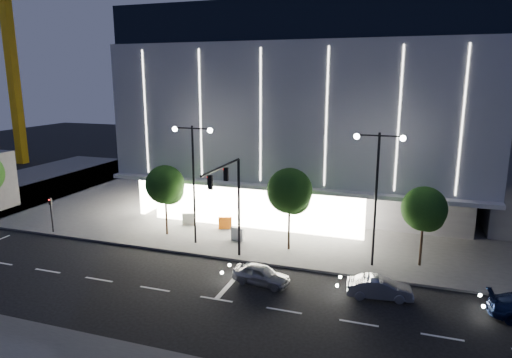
{
  "coord_description": "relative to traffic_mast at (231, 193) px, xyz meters",
  "views": [
    {
      "loc": [
        11.87,
        -23.34,
        12.37
      ],
      "look_at": [
        1.21,
        7.83,
        5.0
      ],
      "focal_mm": 32.0,
      "sensor_mm": 36.0,
      "label": 1
    }
  ],
  "objects": [
    {
      "name": "car_lead",
      "position": [
        2.81,
        -2.13,
        -4.42
      ],
      "size": [
        3.73,
        1.9,
        1.22
      ],
      "primitive_type": "imported",
      "rotation": [
        0.0,
        0.0,
        1.44
      ],
      "color": "#94969A",
      "rests_on": "ground"
    },
    {
      "name": "barrier_a",
      "position": [
        -3.12,
        6.36,
        -4.38
      ],
      "size": [
        1.11,
        0.64,
        1.0
      ],
      "primitive_type": "cube",
      "rotation": [
        0.0,
        0.0,
        0.38
      ],
      "color": "orange",
      "rests_on": "sidewalk_museum"
    },
    {
      "name": "sidewalk_museum",
      "position": [
        4.0,
        20.66,
        -4.95
      ],
      "size": [
        70.0,
        40.0,
        0.15
      ],
      "primitive_type": "cube",
      "color": "#474747",
      "rests_on": "ground"
    },
    {
      "name": "tree_mid",
      "position": [
        3.03,
        3.68,
        -0.69
      ],
      "size": [
        3.25,
        3.25,
        6.15
      ],
      "color": "black",
      "rests_on": "ground"
    },
    {
      "name": "tree_left",
      "position": [
        -6.97,
        3.68,
        -0.99
      ],
      "size": [
        3.02,
        3.02,
        5.72
      ],
      "color": "black",
      "rests_on": "ground"
    },
    {
      "name": "street_lamp_east",
      "position": [
        9.0,
        2.66,
        0.93
      ],
      "size": [
        3.16,
        0.36,
        9.0
      ],
      "color": "black",
      "rests_on": "ground"
    },
    {
      "name": "traffic_mast",
      "position": [
        0.0,
        0.0,
        0.0
      ],
      "size": [
        0.33,
        5.89,
        7.07
      ],
      "color": "black",
      "rests_on": "ground"
    },
    {
      "name": "museum",
      "position": [
        1.98,
        18.97,
        4.25
      ],
      "size": [
        30.0,
        25.8,
        18.0
      ],
      "color": "#4C4C51",
      "rests_on": "ground"
    },
    {
      "name": "barrier_d",
      "position": [
        -1.18,
        4.17,
        -4.38
      ],
      "size": [
        1.13,
        0.51,
        1.0
      ],
      "primitive_type": "cube",
      "rotation": [
        0.0,
        0.0,
        -0.25
      ],
      "color": "silver",
      "rests_on": "sidewalk_museum"
    },
    {
      "name": "car_second",
      "position": [
        9.77,
        -1.63,
        -4.42
      ],
      "size": [
        3.83,
        1.78,
        1.22
      ],
      "primitive_type": "imported",
      "rotation": [
        0.0,
        0.0,
        1.71
      ],
      "color": "#A4A6AB",
      "rests_on": "ground"
    },
    {
      "name": "tower_crane",
      "position": [
        -41.92,
        24.66,
        15.48
      ],
      "size": [
        32.0,
        2.0,
        28.5
      ],
      "color": "gold",
      "rests_on": "ground"
    },
    {
      "name": "ground",
      "position": [
        -1.0,
        -3.34,
        -5.03
      ],
      "size": [
        160.0,
        160.0,
        0.0
      ],
      "primitive_type": "plane",
      "color": "black",
      "rests_on": "ground"
    },
    {
      "name": "barrier_b",
      "position": [
        -6.42,
        6.34,
        -4.38
      ],
      "size": [
        1.12,
        0.63,
        1.0
      ],
      "primitive_type": "cube",
      "rotation": [
        0.0,
        0.0,
        0.37
      ],
      "color": "#BABABA",
      "rests_on": "sidewalk_museum"
    },
    {
      "name": "street_lamp_west",
      "position": [
        -4.0,
        2.66,
        0.93
      ],
      "size": [
        3.16,
        0.36,
        9.0
      ],
      "color": "black",
      "rests_on": "ground"
    },
    {
      "name": "tree_right",
      "position": [
        12.03,
        3.68,
        -1.14
      ],
      "size": [
        2.91,
        2.91,
        5.51
      ],
      "color": "black",
      "rests_on": "ground"
    },
    {
      "name": "ped_signal_far",
      "position": [
        -16.0,
        1.16,
        -3.14
      ],
      "size": [
        0.22,
        0.24,
        3.0
      ],
      "color": "black",
      "rests_on": "ground"
    }
  ]
}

